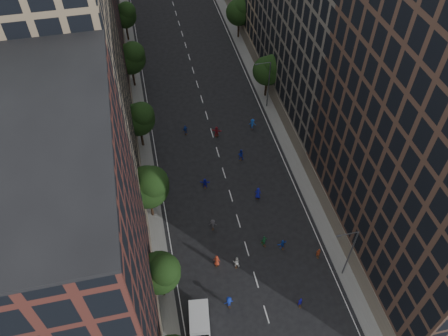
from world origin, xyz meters
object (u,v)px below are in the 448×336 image
cargo_van (200,325)px  skater_1 (300,302)px  streetlamp_far (267,82)px  streetlamp_near (349,251)px  skater_0 (195,333)px

cargo_van → skater_1: bearing=9.1°
streetlamp_far → streetlamp_near: bearing=-90.0°
cargo_van → streetlamp_far: bearing=70.6°
cargo_van → skater_0: size_ratio=3.25×
skater_0 → skater_1: bearing=167.0°
streetlamp_near → skater_0: bearing=-168.8°
streetlamp_far → skater_1: bearing=-100.0°
streetlamp_near → skater_0: streetlamp_near is taller
streetlamp_far → cargo_van: streetlamp_far is taller
cargo_van → skater_1: 11.88m
skater_1 → streetlamp_near: bearing=-157.4°
streetlamp_far → skater_1: size_ratio=6.00×
skater_0 → skater_1: size_ratio=1.06×
cargo_van → skater_0: 1.10m
streetlamp_far → cargo_van: size_ratio=1.74×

